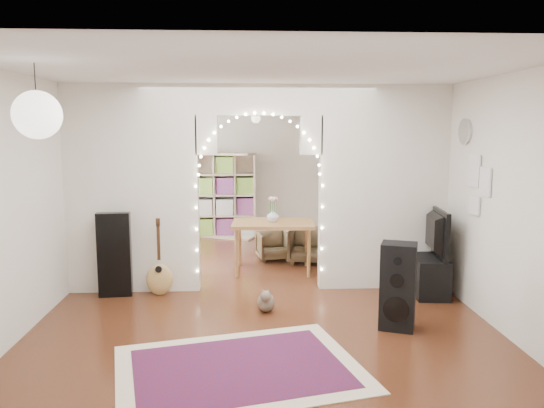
{
  "coord_description": "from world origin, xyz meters",
  "views": [
    {
      "loc": [
        -0.19,
        -6.93,
        2.14
      ],
      "look_at": [
        0.18,
        0.3,
        1.1
      ],
      "focal_mm": 35.0,
      "sensor_mm": 36.0,
      "label": 1
    }
  ],
  "objects_px": {
    "bookcase": "(214,195)",
    "dining_chair_left": "(273,246)",
    "dining_chair_right": "(309,245)",
    "floor_speaker": "(398,286)",
    "media_console": "(427,273)",
    "dining_table": "(273,227)",
    "acoustic_guitar": "(159,267)"
  },
  "relations": [
    {
      "from": "bookcase",
      "to": "dining_chair_left",
      "type": "distance_m",
      "value": 2.31
    },
    {
      "from": "bookcase",
      "to": "dining_chair_right",
      "type": "bearing_deg",
      "value": -29.6
    },
    {
      "from": "floor_speaker",
      "to": "dining_chair_left",
      "type": "bearing_deg",
      "value": 131.45
    },
    {
      "from": "media_console",
      "to": "dining_chair_right",
      "type": "height_order",
      "value": "dining_chair_right"
    },
    {
      "from": "floor_speaker",
      "to": "dining_table",
      "type": "bearing_deg",
      "value": 137.82
    },
    {
      "from": "acoustic_guitar",
      "to": "floor_speaker",
      "type": "bearing_deg",
      "value": -28.8
    },
    {
      "from": "bookcase",
      "to": "media_console",
      "type": "bearing_deg",
      "value": -27.67
    },
    {
      "from": "dining_chair_left",
      "to": "dining_table",
      "type": "bearing_deg",
      "value": -103.91
    },
    {
      "from": "dining_table",
      "to": "dining_chair_right",
      "type": "height_order",
      "value": "dining_table"
    },
    {
      "from": "floor_speaker",
      "to": "dining_chair_left",
      "type": "distance_m",
      "value": 3.3
    },
    {
      "from": "acoustic_guitar",
      "to": "dining_chair_right",
      "type": "distance_m",
      "value": 2.64
    },
    {
      "from": "dining_table",
      "to": "acoustic_guitar",
      "type": "bearing_deg",
      "value": -141.37
    },
    {
      "from": "bookcase",
      "to": "dining_chair_left",
      "type": "bearing_deg",
      "value": -37.86
    },
    {
      "from": "acoustic_guitar",
      "to": "floor_speaker",
      "type": "xyz_separation_m",
      "value": [
        2.73,
        -1.28,
        0.09
      ]
    },
    {
      "from": "dining_table",
      "to": "dining_chair_left",
      "type": "distance_m",
      "value": 0.85
    },
    {
      "from": "dining_chair_right",
      "to": "floor_speaker",
      "type": "bearing_deg",
      "value": -64.45
    },
    {
      "from": "dining_table",
      "to": "dining_chair_left",
      "type": "relative_size",
      "value": 2.47
    },
    {
      "from": "media_console",
      "to": "dining_chair_right",
      "type": "xyz_separation_m",
      "value": [
        -1.37,
        1.58,
        0.03
      ]
    },
    {
      "from": "media_console",
      "to": "dining_chair_left",
      "type": "bearing_deg",
      "value": 143.51
    },
    {
      "from": "floor_speaker",
      "to": "acoustic_guitar",
      "type": "bearing_deg",
      "value": 175.48
    },
    {
      "from": "acoustic_guitar",
      "to": "floor_speaker",
      "type": "relative_size",
      "value": 0.92
    },
    {
      "from": "bookcase",
      "to": "dining_chair_right",
      "type": "relative_size",
      "value": 2.69
    },
    {
      "from": "dining_table",
      "to": "dining_chair_left",
      "type": "bearing_deg",
      "value": 89.78
    },
    {
      "from": "acoustic_guitar",
      "to": "dining_chair_left",
      "type": "bearing_deg",
      "value": 45.22
    },
    {
      "from": "media_console",
      "to": "bookcase",
      "type": "bearing_deg",
      "value": 134.92
    },
    {
      "from": "bookcase",
      "to": "dining_chair_right",
      "type": "xyz_separation_m",
      "value": [
        1.62,
        -2.17,
        -0.55
      ]
    },
    {
      "from": "media_console",
      "to": "dining_table",
      "type": "height_order",
      "value": "dining_table"
    },
    {
      "from": "dining_chair_right",
      "to": "media_console",
      "type": "bearing_deg",
      "value": -35.43
    },
    {
      "from": "dining_chair_right",
      "to": "dining_table",
      "type": "bearing_deg",
      "value": -127.11
    },
    {
      "from": "dining_chair_left",
      "to": "dining_chair_right",
      "type": "bearing_deg",
      "value": -31.65
    },
    {
      "from": "bookcase",
      "to": "dining_chair_right",
      "type": "height_order",
      "value": "bookcase"
    },
    {
      "from": "floor_speaker",
      "to": "media_console",
      "type": "bearing_deg",
      "value": 79.73
    }
  ]
}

